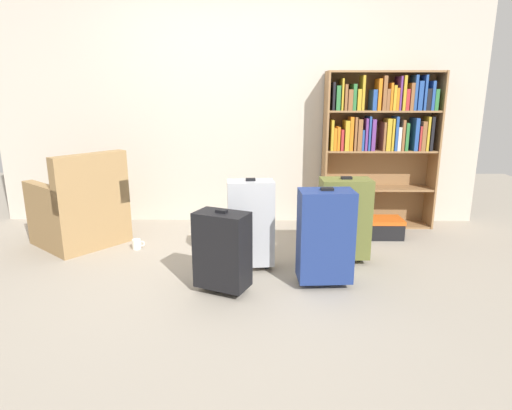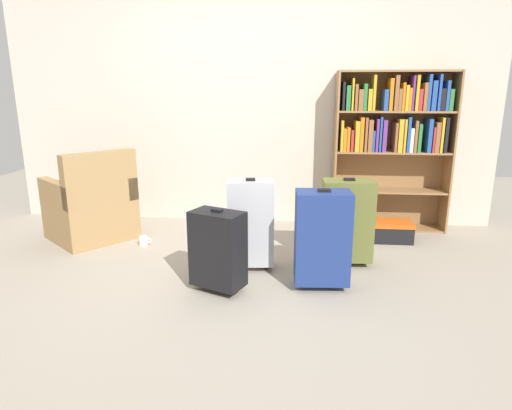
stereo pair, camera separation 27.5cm
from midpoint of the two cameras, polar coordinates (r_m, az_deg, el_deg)
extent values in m
plane|color=#9E9384|center=(3.46, -1.78, -9.86)|extent=(9.29, 9.29, 0.00)
cube|color=beige|center=(4.86, 0.67, 13.05)|extent=(5.31, 0.10, 2.60)
cube|color=olive|center=(4.69, 12.00, 6.80)|extent=(0.02, 0.31, 1.64)
cube|color=olive|center=(4.96, 25.52, 6.11)|extent=(0.02, 0.31, 1.64)
cube|color=olive|center=(4.93, 18.58, 6.73)|extent=(1.18, 0.02, 1.64)
cube|color=olive|center=(4.96, 18.18, -2.79)|extent=(1.14, 0.29, 0.02)
cube|color=olive|center=(4.86, 18.57, 1.82)|extent=(1.14, 0.29, 0.02)
cube|color=olive|center=(4.79, 18.96, 6.61)|extent=(1.14, 0.29, 0.02)
cube|color=olive|center=(4.76, 19.38, 11.49)|extent=(1.14, 0.29, 0.02)
cube|color=olive|center=(4.76, 19.79, 16.17)|extent=(1.14, 0.29, 0.02)
cube|color=gold|center=(4.64, 12.83, 8.87)|extent=(0.03, 0.20, 0.31)
cube|color=orange|center=(4.67, 13.16, 8.37)|extent=(0.03, 0.25, 0.23)
cube|color=orange|center=(4.64, 13.63, 8.39)|extent=(0.03, 0.19, 0.24)
cube|color=#B22D2D|center=(4.64, 14.11, 8.20)|extent=(0.03, 0.17, 0.22)
cube|color=gold|center=(4.67, 14.69, 8.75)|extent=(0.04, 0.22, 0.31)
cube|color=orange|center=(4.65, 15.29, 8.92)|extent=(0.04, 0.17, 0.35)
cube|color=brown|center=(4.67, 15.78, 8.90)|extent=(0.02, 0.20, 0.34)
cube|color=brown|center=(4.70, 16.26, 8.77)|extent=(0.04, 0.24, 0.32)
cube|color=#264C99|center=(4.70, 16.66, 8.09)|extent=(0.02, 0.22, 0.21)
cube|color=#66337F|center=(4.69, 17.15, 8.75)|extent=(0.02, 0.19, 0.33)
cube|color=#264C99|center=(4.72, 17.46, 8.88)|extent=(0.02, 0.25, 0.35)
cube|color=#66337F|center=(4.74, 17.92, 8.68)|extent=(0.04, 0.26, 0.32)
cube|color=brown|center=(4.76, 19.27, 8.42)|extent=(0.02, 0.24, 0.29)
cube|color=gold|center=(4.74, 19.87, 8.57)|extent=(0.04, 0.19, 0.33)
cube|color=gold|center=(4.77, 20.31, 8.57)|extent=(0.02, 0.23, 0.33)
cube|color=#264C99|center=(4.77, 20.79, 8.65)|extent=(0.03, 0.20, 0.35)
cube|color=silver|center=(4.79, 21.09, 7.99)|extent=(0.03, 0.22, 0.24)
cube|color=brown|center=(4.80, 21.56, 8.40)|extent=(0.03, 0.22, 0.32)
cube|color=#2D7238|center=(4.82, 21.96, 8.20)|extent=(0.03, 0.24, 0.28)
cube|color=#264C99|center=(4.84, 23.12, 8.41)|extent=(0.04, 0.22, 0.33)
cube|color=#B22D2D|center=(4.83, 23.60, 7.87)|extent=(0.02, 0.18, 0.25)
cube|color=brown|center=(4.87, 23.90, 8.17)|extent=(0.04, 0.25, 0.30)
cube|color=gold|center=(4.85, 24.53, 8.37)|extent=(0.02, 0.18, 0.35)
cube|color=black|center=(4.87, 24.95, 8.34)|extent=(0.03, 0.20, 0.35)
cube|color=black|center=(4.64, 13.06, 13.71)|extent=(0.02, 0.24, 0.28)
cube|color=#2D7238|center=(4.62, 13.66, 13.47)|extent=(0.04, 0.20, 0.24)
cube|color=gold|center=(4.65, 14.17, 13.87)|extent=(0.02, 0.24, 0.31)
cube|color=brown|center=(4.65, 14.62, 13.49)|extent=(0.03, 0.22, 0.26)
cube|color=brown|center=(4.66, 15.15, 13.15)|extent=(0.04, 0.23, 0.21)
cube|color=#2D7238|center=(4.67, 15.68, 13.45)|extent=(0.03, 0.24, 0.26)
cube|color=gold|center=(4.67, 16.26, 13.11)|extent=(0.04, 0.22, 0.21)
cube|color=gold|center=(4.66, 16.83, 13.88)|extent=(0.03, 0.19, 0.34)
cube|color=#264C99|center=(4.70, 18.17, 12.94)|extent=(0.04, 0.22, 0.21)
cube|color=orange|center=(4.69, 18.82, 13.54)|extent=(0.03, 0.19, 0.31)
cube|color=brown|center=(4.71, 19.43, 13.66)|extent=(0.04, 0.20, 0.34)
cube|color=brown|center=(4.74, 19.76, 12.86)|extent=(0.03, 0.24, 0.21)
cube|color=orange|center=(4.73, 20.23, 13.17)|extent=(0.02, 0.20, 0.27)
cube|color=gold|center=(4.74, 20.60, 13.00)|extent=(0.03, 0.22, 0.25)
cube|color=orange|center=(4.77, 20.88, 12.83)|extent=(0.03, 0.26, 0.22)
cube|color=#66337F|center=(4.77, 21.28, 13.48)|extent=(0.02, 0.25, 0.34)
cube|color=gold|center=(4.78, 21.72, 13.47)|extent=(0.03, 0.24, 0.34)
cube|color=#B22D2D|center=(4.77, 22.13, 12.65)|extent=(0.03, 0.20, 0.21)
cube|color=brown|center=(4.77, 22.74, 12.95)|extent=(0.03, 0.18, 0.27)
cube|color=#264C99|center=(4.79, 23.15, 13.37)|extent=(0.03, 0.19, 0.35)
cube|color=#264C99|center=(4.80, 23.69, 12.97)|extent=(0.04, 0.18, 0.29)
cube|color=#264C99|center=(4.83, 24.22, 13.27)|extent=(0.02, 0.22, 0.35)
cube|color=black|center=(4.84, 24.55, 12.45)|extent=(0.04, 0.22, 0.22)
cube|color=#264C99|center=(4.84, 25.13, 12.83)|extent=(0.03, 0.20, 0.29)
cube|color=#2D7238|center=(4.86, 25.49, 12.32)|extent=(0.04, 0.20, 0.21)
cube|color=#9E7A4C|center=(4.62, -19.24, -1.71)|extent=(0.99, 0.99, 0.40)
cube|color=tan|center=(4.56, -19.49, 1.19)|extent=(0.77, 0.76, 0.08)
cube|color=#9E7A4C|center=(4.26, -18.02, 3.31)|extent=(0.54, 0.62, 0.50)
cube|color=#9E7A4C|center=(4.68, -16.27, 2.65)|extent=(0.60, 0.52, 0.22)
cube|color=#9E7A4C|center=(4.43, -23.04, 1.41)|extent=(0.60, 0.52, 0.22)
cylinder|color=white|center=(4.28, -12.79, -4.65)|extent=(0.08, 0.08, 0.10)
torus|color=white|center=(4.26, -12.13, -4.62)|extent=(0.06, 0.01, 0.06)
cube|color=black|center=(4.55, 18.72, -3.39)|extent=(0.43, 0.27, 0.17)
cube|color=#D85919|center=(4.52, 18.82, -2.28)|extent=(0.44, 0.28, 0.04)
cube|color=#B7BABF|center=(3.54, 1.53, -2.37)|extent=(0.39, 0.24, 0.70)
cube|color=black|center=(3.45, 1.57, 3.36)|extent=(0.08, 0.05, 0.02)
cylinder|color=black|center=(3.66, -0.57, -7.99)|extent=(0.05, 0.05, 0.05)
cylinder|color=black|center=(3.67, 3.54, -7.97)|extent=(0.05, 0.05, 0.05)
cube|color=navy|center=(3.26, 11.11, -4.22)|extent=(0.41, 0.27, 0.69)
cube|color=black|center=(3.17, 11.42, 1.88)|extent=(0.09, 0.06, 0.02)
cylinder|color=black|center=(3.38, 8.42, -10.18)|extent=(0.05, 0.05, 0.05)
cylinder|color=black|center=(3.43, 13.15, -10.08)|extent=(0.05, 0.05, 0.05)
cube|color=black|center=(3.17, -2.55, -5.79)|extent=(0.44, 0.35, 0.56)
cube|color=black|center=(3.08, -2.61, -0.74)|extent=(0.09, 0.07, 0.02)
cylinder|color=black|center=(3.35, -4.45, -10.27)|extent=(0.07, 0.07, 0.05)
cylinder|color=black|center=(3.23, -0.44, -11.26)|extent=(0.07, 0.07, 0.05)
cube|color=brown|center=(3.76, 13.94, -1.97)|extent=(0.43, 0.26, 0.68)
cube|color=black|center=(3.67, 14.27, 3.27)|extent=(0.09, 0.05, 0.02)
cylinder|color=black|center=(3.85, 11.43, -7.15)|extent=(0.05, 0.05, 0.05)
cylinder|color=black|center=(3.90, 15.75, -7.13)|extent=(0.05, 0.05, 0.05)
camera|label=1|loc=(0.14, -87.75, 0.59)|focal=30.50mm
camera|label=2|loc=(0.14, 92.25, -0.59)|focal=30.50mm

